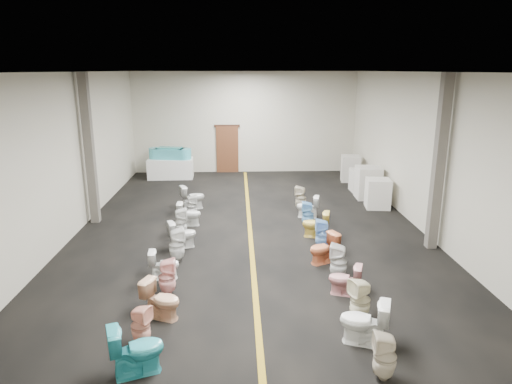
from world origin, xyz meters
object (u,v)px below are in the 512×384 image
appliance_crate_d (350,168)px  toilet_left_6 (182,234)px  toilet_left_1 (141,326)px  toilet_right_5 (324,249)px  bathtub (170,154)px  toilet_right_0 (385,357)px  toilet_right_7 (316,224)px  display_table (171,168)px  appliance_crate_a (378,193)px  toilet_left_4 (164,265)px  toilet_left_10 (192,197)px  toilet_left_5 (177,245)px  toilet_left_2 (161,300)px  toilet_left_3 (167,277)px  toilet_right_2 (360,300)px  toilet_right_3 (345,280)px  toilet_right_10 (301,198)px  toilet_left_0 (137,349)px  toilet_right_6 (322,234)px  toilet_right_4 (339,262)px  toilet_right_1 (364,322)px  toilet_left_8 (189,214)px  toilet_right_9 (308,207)px  toilet_right_8 (308,214)px  appliance_crate_b (368,183)px  toilet_left_9 (192,206)px  toilet_left_7 (180,222)px  appliance_crate_c (361,180)px

appliance_crate_d → toilet_left_6: bearing=-130.7°
toilet_left_1 → toilet_right_5: bearing=-27.7°
bathtub → toilet_right_0: bathtub is taller
toilet_left_1 → toilet_right_7: (3.83, 5.04, 0.02)m
display_table → appliance_crate_a: appliance_crate_a is taller
toilet_left_4 → bathtub: bearing=2.2°
bathtub → appliance_crate_a: (7.64, -4.74, -0.57)m
toilet_left_10 → toilet_right_0: (3.71, -8.97, -0.02)m
appliance_crate_d → toilet_left_1: appliance_crate_d is taller
toilet_left_4 → toilet_left_5: bearing=-14.1°
toilet_left_1 → toilet_right_0: bearing=-84.3°
toilet_left_2 → bathtub: bearing=29.4°
display_table → toilet_left_3: (1.41, -10.71, -0.03)m
appliance_crate_d → toilet_left_1: size_ratio=1.50×
appliance_crate_d → toilet_left_6: 9.53m
toilet_left_4 → toilet_right_2: toilet_right_2 is taller
display_table → toilet_right_3: (5.10, -10.89, -0.08)m
appliance_crate_d → toilet_right_0: size_ratio=1.39×
toilet_right_5 → appliance_crate_a: bearing=124.4°
toilet_right_10 → toilet_left_5: bearing=-23.4°
toilet_left_0 → toilet_right_6: bearing=-56.8°
toilet_right_0 → toilet_right_3: (0.02, 2.69, -0.04)m
toilet_right_2 → toilet_right_5: size_ratio=1.12×
display_table → toilet_left_1: 12.58m
toilet_right_0 → toilet_right_7: toilet_right_0 is taller
toilet_right_3 → toilet_right_4: toilet_right_4 is taller
toilet_left_0 → toilet_right_4: bearing=-69.9°
toilet_left_0 → toilet_left_5: 4.32m
bathtub → toilet_left_1: 12.60m
toilet_left_0 → toilet_right_2: size_ratio=1.01×
bathtub → toilet_right_1: 13.63m
toilet_left_8 → toilet_right_5: 4.59m
toilet_right_0 → toilet_right_9: toilet_right_0 is taller
toilet_right_8 → toilet_left_1: bearing=-25.8°
appliance_crate_b → toilet_right_3: appliance_crate_b is taller
toilet_left_9 → appliance_crate_b: bearing=-80.7°
toilet_left_4 → toilet_left_5: 1.00m
toilet_left_9 → toilet_left_10: toilet_left_10 is taller
appliance_crate_d → toilet_left_3: (-6.23, -9.83, -0.15)m
toilet_left_3 → toilet_left_7: 3.50m
toilet_left_8 → toilet_right_8: 3.56m
toilet_left_7 → toilet_left_10: 2.60m
appliance_crate_c → toilet_left_2: appliance_crate_c is taller
appliance_crate_b → toilet_left_6: appliance_crate_b is taller
appliance_crate_b → toilet_right_9: bearing=-139.5°
appliance_crate_c → toilet_right_2: size_ratio=1.03×
appliance_crate_c → toilet_right_4: (-2.52, -7.60, -0.01)m
toilet_left_9 → toilet_right_4: toilet_right_4 is taller
toilet_left_7 → toilet_right_4: toilet_right_4 is taller
appliance_crate_d → toilet_left_0: size_ratio=1.29×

